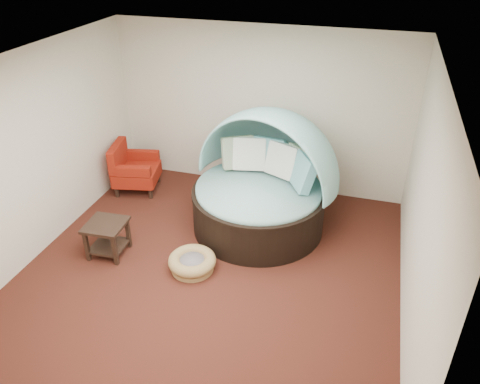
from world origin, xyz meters
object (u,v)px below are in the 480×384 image
(canopy_daybed, at_px, (263,176))
(side_table, at_px, (107,234))
(red_armchair, at_px, (133,169))
(pet_basket, at_px, (192,262))

(canopy_daybed, relative_size, side_table, 4.46)
(side_table, bearing_deg, canopy_daybed, 35.60)
(canopy_daybed, height_order, side_table, canopy_daybed)
(red_armchair, xyz_separation_m, side_table, (0.53, -1.79, -0.07))
(canopy_daybed, distance_m, side_table, 2.41)
(pet_basket, relative_size, side_table, 1.18)
(canopy_daybed, relative_size, red_armchair, 2.86)
(pet_basket, relative_size, red_armchair, 0.75)
(pet_basket, distance_m, side_table, 1.29)
(canopy_daybed, distance_m, pet_basket, 1.67)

